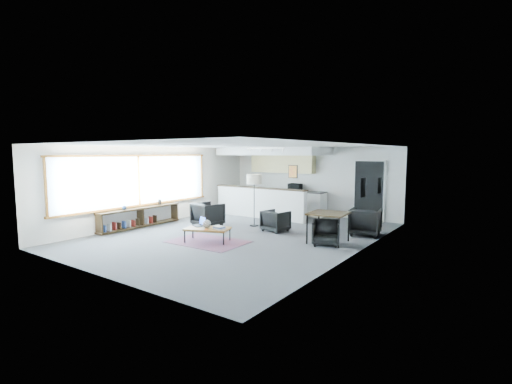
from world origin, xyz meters
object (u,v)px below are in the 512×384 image
Objects in this scene: book_stack at (219,228)px; floor_lamp at (254,181)px; ceramic_pot at (207,224)px; microwave at (295,186)px; dining_table at (328,215)px; dining_chair_far at (365,223)px; coffee_table at (208,229)px; armchair_left at (208,213)px; dining_chair_near at (326,233)px; laptop at (201,223)px; armchair_right at (276,220)px.

floor_lamp reaches higher than book_stack.
ceramic_pot is at bearing -163.88° from book_stack.
dining_table is at bearing -51.25° from microwave.
floor_lamp is at bearing 2.47° from dining_chair_far.
coffee_table is 4.56m from dining_chair_far.
ceramic_pot is at bearing -90.75° from coffee_table.
coffee_table is 2.19m from armchair_left.
dining_chair_near is at bearing -77.25° from dining_table.
laptop is at bearing 137.17° from armchair_left.
microwave is (-0.34, 5.37, 0.74)m from coffee_table.
dining_table reaches higher than coffee_table.
laptop reaches higher than dining_chair_near.
floor_lamp is at bearing 74.48° from coffee_table.
armchair_left is (-1.49, 1.66, -0.07)m from ceramic_pot.
floor_lamp reaches higher than coffee_table.
armchair_left reaches higher than armchair_right.
armchair_right is at bearing -154.00° from armchair_left.
book_stack is 0.18× the size of floor_lamp.
laptop is (-0.36, 0.11, 0.10)m from coffee_table.
floor_lamp is (-0.28, 2.54, 1.12)m from coffee_table.
dining_table is (2.96, -0.74, -0.74)m from floor_lamp.
ceramic_pot is 4.59m from dining_chair_far.
dining_table reaches higher than armchair_right.
floor_lamp reaches higher than dining_table.
dining_chair_near is at bearing 7.68° from coffee_table.
coffee_table is at bearing 36.39° from dining_chair_far.
ceramic_pot is at bearing 142.61° from armchair_left.
microwave reaches higher than armchair_left.
microwave reaches higher than armchair_right.
dining_table is 2.12× the size of microwave.
dining_chair_near is (3.10, 1.43, -0.15)m from laptop.
dining_chair_near is at bearing -52.68° from microwave.
dining_table reaches higher than dining_chair_near.
dining_table is (2.66, 1.85, 0.24)m from ceramic_pot.
coffee_table is 2.35m from armchair_right.
ceramic_pot is 2.24m from armchair_left.
dining_chair_far is at bearing -148.92° from armchair_right.
ceramic_pot is (0.02, -0.05, 0.14)m from coffee_table.
coffee_table is at bearing -172.74° from dining_chair_near.
laptop is at bearing -177.34° from dining_chair_near.
armchair_left is 0.50× the size of floor_lamp.
microwave is at bearing -96.24° from armchair_left.
dining_table is (1.92, -0.42, 0.38)m from armchair_right.
armchair_right is (0.76, 2.23, 0.00)m from coffee_table.
dining_chair_near is at bearing 45.82° from laptop.
armchair_right is 0.68× the size of dining_table.
ceramic_pot is at bearing -145.15° from dining_table.
dining_table is at bearing 175.31° from armchair_right.
armchair_left reaches higher than dining_chair_near.
coffee_table is 0.39m from laptop.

